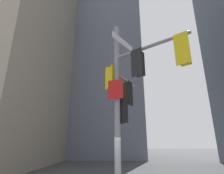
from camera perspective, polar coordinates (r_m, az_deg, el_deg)
name	(u,v)px	position (r m, az deg, el deg)	size (l,w,h in m)	color
building_mid_block	(105,64)	(33.61, -2.45, 7.44)	(13.03, 13.03, 32.97)	slate
signal_pole_assembly	(128,90)	(7.18, 5.28, -1.06)	(3.21, 3.66, 7.48)	gray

